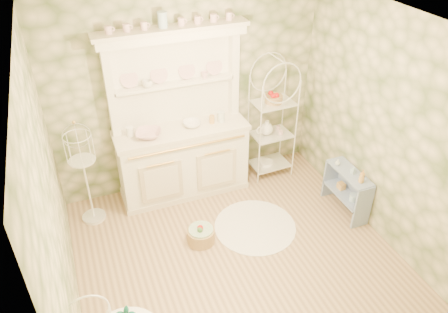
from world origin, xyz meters
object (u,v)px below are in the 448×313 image
object	(u,v)px
kitchen_dresser	(180,119)
floor_basket	(201,234)
bakers_rack	(272,123)
birdcage_stand	(84,171)
side_shelf	(347,191)

from	to	relation	value
kitchen_dresser	floor_basket	bearing A→B (deg)	-96.13
kitchen_dresser	bakers_rack	distance (m)	1.35
floor_basket	birdcage_stand	bearing A→B (deg)	142.09
kitchen_dresser	floor_basket	size ratio (longest dim) A/B	6.37
kitchen_dresser	side_shelf	world-z (taller)	kitchen_dresser
kitchen_dresser	bakers_rack	world-z (taller)	kitchen_dresser
floor_basket	side_shelf	bearing A→B (deg)	-3.72
birdcage_stand	side_shelf	bearing A→B (deg)	-18.31
birdcage_stand	floor_basket	bearing A→B (deg)	-37.91
kitchen_dresser	bakers_rack	size ratio (longest dim) A/B	1.37
bakers_rack	birdcage_stand	xyz separation A→B (m)	(-2.59, -0.11, -0.08)
side_shelf	birdcage_stand	distance (m)	3.33
side_shelf	birdcage_stand	xyz separation A→B (m)	(-3.14, 1.04, 0.44)
side_shelf	floor_basket	distance (m)	1.98
bakers_rack	birdcage_stand	bearing A→B (deg)	179.81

